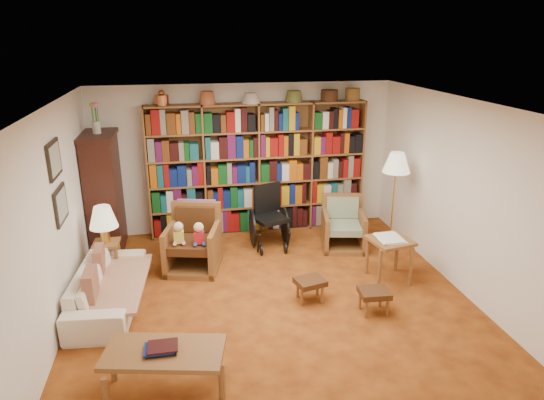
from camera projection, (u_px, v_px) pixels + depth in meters
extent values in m
plane|color=#A55419|center=(273.00, 298.00, 6.29)|extent=(5.00, 5.00, 0.00)
plane|color=silver|center=(273.00, 104.00, 5.47)|extent=(5.00, 5.00, 0.00)
plane|color=white|center=(245.00, 159.00, 8.20)|extent=(5.00, 0.00, 5.00)
plane|color=white|center=(336.00, 322.00, 3.56)|extent=(5.00, 0.00, 5.00)
plane|color=white|center=(54.00, 222.00, 5.44)|extent=(0.00, 5.00, 5.00)
plane|color=white|center=(460.00, 196.00, 6.32)|extent=(0.00, 5.00, 5.00)
cube|color=brown|center=(258.00, 169.00, 8.14)|extent=(3.60, 0.30, 2.20)
cube|color=#37150F|center=(105.00, 195.00, 7.45)|extent=(0.45, 0.90, 1.80)
cube|color=#37150F|center=(97.00, 135.00, 7.15)|extent=(0.50, 0.95, 0.06)
cylinder|color=beige|center=(96.00, 127.00, 7.11)|extent=(0.12, 0.12, 0.18)
cube|color=black|center=(54.00, 159.00, 5.51)|extent=(0.03, 0.52, 0.42)
cube|color=gray|center=(55.00, 159.00, 5.51)|extent=(0.01, 0.44, 0.34)
cube|color=black|center=(61.00, 205.00, 5.69)|extent=(0.03, 0.52, 0.42)
cube|color=gray|center=(62.00, 205.00, 5.69)|extent=(0.01, 0.44, 0.34)
imported|color=#EEE1CA|center=(108.00, 287.00, 6.05)|extent=(1.83, 0.84, 0.52)
cube|color=beige|center=(112.00, 284.00, 6.04)|extent=(0.93, 1.59, 0.04)
cube|color=maroon|center=(100.00, 262.00, 6.29)|extent=(0.12, 0.37, 0.36)
cube|color=maroon|center=(91.00, 288.00, 5.64)|extent=(0.13, 0.39, 0.39)
cube|color=brown|center=(106.00, 243.00, 6.70)|extent=(0.36, 0.36, 0.04)
cylinder|color=brown|center=(97.00, 266.00, 6.63)|extent=(0.05, 0.05, 0.49)
cylinder|color=brown|center=(117.00, 264.00, 6.68)|extent=(0.05, 0.05, 0.49)
cylinder|color=brown|center=(100.00, 257.00, 6.89)|extent=(0.05, 0.05, 0.49)
cylinder|color=brown|center=(119.00, 256.00, 6.94)|extent=(0.05, 0.05, 0.49)
cylinder|color=gold|center=(105.00, 235.00, 6.66)|extent=(0.13, 0.13, 0.21)
cone|color=beige|center=(103.00, 217.00, 6.57)|extent=(0.39, 0.39, 0.30)
cube|color=brown|center=(194.00, 266.00, 7.08)|extent=(0.90, 0.92, 0.08)
cube|color=brown|center=(169.00, 250.00, 6.93)|extent=(0.26, 0.76, 0.65)
cube|color=brown|center=(216.00, 246.00, 7.04)|extent=(0.26, 0.76, 0.65)
cube|color=brown|center=(192.00, 231.00, 7.26)|extent=(0.73, 0.26, 0.92)
cube|color=#4B2A14|center=(193.00, 244.00, 6.93)|extent=(0.71, 0.76, 0.12)
cube|color=#4B2A14|center=(191.00, 219.00, 7.12)|extent=(0.58, 0.24, 0.39)
cube|color=#C73571|center=(190.00, 213.00, 7.20)|extent=(0.57, 0.20, 0.41)
cube|color=brown|center=(343.00, 245.00, 7.77)|extent=(0.77, 0.80, 0.07)
cube|color=brown|center=(326.00, 232.00, 7.64)|extent=(0.20, 0.68, 0.58)
cube|color=brown|center=(361.00, 229.00, 7.74)|extent=(0.20, 0.68, 0.58)
cube|color=brown|center=(338.00, 217.00, 7.93)|extent=(0.65, 0.20, 0.81)
cube|color=gray|center=(344.00, 227.00, 7.64)|extent=(0.61, 0.66, 0.11)
cube|color=gray|center=(339.00, 208.00, 7.81)|extent=(0.51, 0.19, 0.34)
cube|color=black|center=(270.00, 218.00, 7.68)|extent=(0.61, 0.61, 0.06)
cube|color=black|center=(267.00, 198.00, 7.81)|extent=(0.47, 0.21, 0.48)
cylinder|color=black|center=(252.00, 228.00, 7.79)|extent=(0.03, 0.60, 0.60)
cylinder|color=black|center=(285.00, 225.00, 7.88)|extent=(0.03, 0.60, 0.60)
cylinder|color=black|center=(261.00, 250.00, 7.50)|extent=(0.03, 0.17, 0.17)
cylinder|color=black|center=(285.00, 248.00, 7.56)|extent=(0.03, 0.17, 0.17)
cylinder|color=gold|center=(389.00, 248.00, 7.74)|extent=(0.27, 0.27, 0.03)
cylinder|color=gold|center=(393.00, 210.00, 7.53)|extent=(0.03, 0.03, 1.33)
cone|color=beige|center=(397.00, 162.00, 7.28)|extent=(0.42, 0.42, 0.30)
cube|color=brown|center=(390.00, 241.00, 6.59)|extent=(0.61, 0.61, 0.04)
cylinder|color=brown|center=(380.00, 270.00, 6.44)|extent=(0.05, 0.05, 0.57)
cylinder|color=brown|center=(411.00, 267.00, 6.52)|extent=(0.05, 0.05, 0.57)
cylinder|color=brown|center=(367.00, 255.00, 6.85)|extent=(0.05, 0.05, 0.57)
cylinder|color=brown|center=(397.00, 253.00, 6.93)|extent=(0.05, 0.05, 0.57)
cube|color=white|center=(390.00, 238.00, 6.57)|extent=(0.37, 0.43, 0.03)
cube|color=#4B2A14|center=(310.00, 282.00, 6.16)|extent=(0.42, 0.38, 0.07)
cylinder|color=brown|center=(302.00, 298.00, 6.08)|extent=(0.04, 0.04, 0.23)
cylinder|color=brown|center=(322.00, 295.00, 6.13)|extent=(0.04, 0.04, 0.23)
cylinder|color=brown|center=(298.00, 289.00, 6.28)|extent=(0.04, 0.04, 0.23)
cylinder|color=brown|center=(318.00, 287.00, 6.33)|extent=(0.04, 0.04, 0.23)
cube|color=#4B2A14|center=(374.00, 293.00, 5.89)|extent=(0.38, 0.33, 0.07)
cylinder|color=brown|center=(366.00, 310.00, 5.82)|extent=(0.04, 0.04, 0.23)
cylinder|color=brown|center=(387.00, 307.00, 5.87)|extent=(0.04, 0.04, 0.23)
cylinder|color=brown|center=(360.00, 300.00, 6.02)|extent=(0.04, 0.04, 0.23)
cylinder|color=brown|center=(380.00, 298.00, 6.07)|extent=(0.04, 0.04, 0.23)
cube|color=brown|center=(164.00, 353.00, 4.54)|extent=(1.21, 0.78, 0.05)
cylinder|color=brown|center=(106.00, 397.00, 4.31)|extent=(0.06, 0.06, 0.40)
cylinder|color=brown|center=(222.00, 382.00, 4.49)|extent=(0.06, 0.06, 0.40)
cylinder|color=brown|center=(113.00, 363.00, 4.74)|extent=(0.06, 0.06, 0.40)
cylinder|color=brown|center=(218.00, 351.00, 4.92)|extent=(0.06, 0.06, 0.40)
cube|color=brown|center=(164.00, 348.00, 4.53)|extent=(0.32, 0.27, 0.05)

